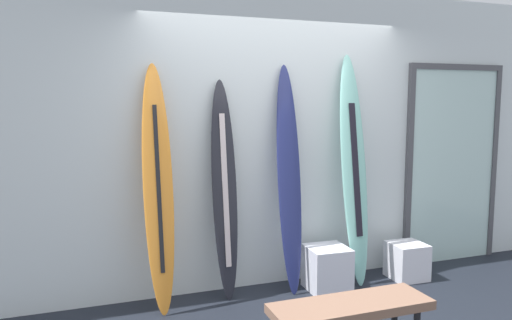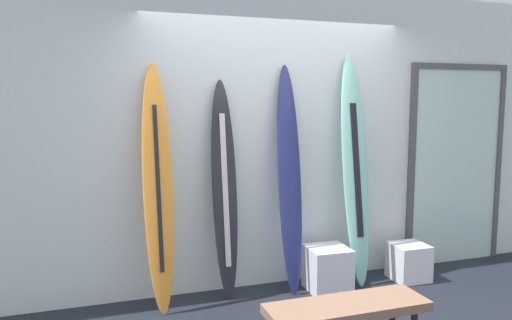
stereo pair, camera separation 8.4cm
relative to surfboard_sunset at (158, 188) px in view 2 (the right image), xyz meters
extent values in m
cube|color=silver|center=(1.15, 0.33, 0.36)|extent=(7.20, 0.20, 2.80)
ellipsoid|color=orange|center=(0.00, 0.00, 0.00)|extent=(0.26, 0.39, 2.07)
cube|color=black|center=(0.00, -0.03, 0.00)|extent=(0.04, 0.23, 1.37)
ellipsoid|color=#22222A|center=(0.59, 0.07, -0.06)|extent=(0.24, 0.29, 1.94)
cube|color=beige|center=(0.59, 0.04, -0.06)|extent=(0.06, 0.17, 1.34)
ellipsoid|color=navy|center=(1.19, 0.03, 0.01)|extent=(0.24, 0.38, 2.09)
ellipsoid|color=#82C7BA|center=(1.86, 0.01, 0.07)|extent=(0.28, 0.41, 2.20)
cube|color=black|center=(1.86, -0.02, 0.07)|extent=(0.07, 0.20, 1.25)
cone|color=black|center=(1.86, -0.08, -0.84)|extent=(0.07, 0.08, 0.11)
cube|color=white|center=(2.41, -0.11, -0.86)|extent=(0.34, 0.34, 0.35)
cube|color=silver|center=(1.53, -0.11, -0.83)|extent=(0.39, 0.39, 0.41)
cube|color=silver|center=(3.21, 0.21, 0.00)|extent=(1.08, 0.02, 2.08)
cube|color=#47474C|center=(2.64, 0.21, 0.00)|extent=(0.06, 0.06, 2.08)
cube|color=#47474C|center=(3.78, 0.21, 0.00)|extent=(0.06, 0.06, 2.08)
cube|color=#47474C|center=(3.21, 0.21, 1.07)|extent=(1.20, 0.06, 0.06)
cube|color=#845F4B|center=(0.99, -1.43, -0.58)|extent=(1.05, 0.34, 0.06)
camera|label=1|loc=(-0.60, -4.03, 0.72)|focal=34.42mm
camera|label=2|loc=(-0.52, -4.06, 0.72)|focal=34.42mm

